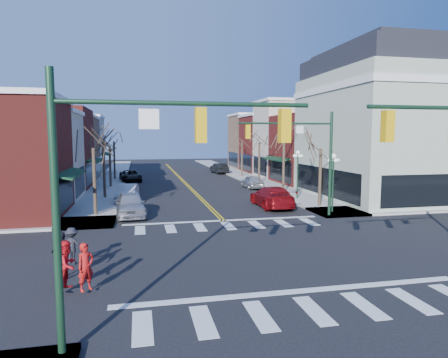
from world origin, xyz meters
TOP-DOWN VIEW (x-y plane):
  - ground at (0.00, 0.00)m, footprint 160.00×160.00m
  - sidewalk_left at (-8.75, 20.00)m, footprint 3.50×70.00m
  - sidewalk_right at (8.75, 20.00)m, footprint 3.50×70.00m
  - bldg_left_stucco_a at (-15.50, 19.50)m, footprint 10.00×7.00m
  - bldg_left_brick_b at (-15.50, 27.50)m, footprint 10.00×9.00m
  - bldg_left_tan at (-15.50, 35.75)m, footprint 10.00×7.50m
  - bldg_left_stucco_b at (-15.50, 43.50)m, footprint 10.00×8.00m
  - bldg_right_brick_a at (15.50, 25.75)m, footprint 10.00×8.50m
  - bldg_right_stucco at (15.50, 33.50)m, footprint 10.00×7.00m
  - bldg_right_brick_b at (15.50, 41.00)m, footprint 10.00×8.00m
  - bldg_right_tan at (15.50, 49.00)m, footprint 10.00×8.00m
  - victorian_corner at (16.50, 14.50)m, footprint 12.25×14.25m
  - traffic_mast_near_left at (-5.55, -7.40)m, footprint 6.60×0.28m
  - traffic_mast_far_right at (5.55, 7.40)m, footprint 6.60×0.28m
  - lamppost_corner at (8.20, 8.50)m, footprint 0.36×0.36m
  - lamppost_midblock at (8.20, 15.00)m, footprint 0.36×0.36m
  - tree_left_a at (-8.40, 11.00)m, footprint 0.24×0.24m
  - tree_left_b at (-8.40, 19.00)m, footprint 0.24×0.24m
  - tree_left_c at (-8.40, 27.00)m, footprint 0.24×0.24m
  - tree_left_d at (-8.40, 35.00)m, footprint 0.24×0.24m
  - tree_right_a at (8.40, 11.00)m, footprint 0.24×0.24m
  - tree_right_b at (8.40, 19.00)m, footprint 0.24×0.24m
  - tree_right_c at (8.40, 27.00)m, footprint 0.24×0.24m
  - tree_right_d at (8.40, 35.00)m, footprint 0.24×0.24m
  - car_left_near at (-6.02, 10.64)m, footprint 2.29×5.03m
  - car_left_mid at (-6.40, 16.88)m, footprint 2.00×4.62m
  - car_left_far at (-6.40, 32.43)m, footprint 2.96×5.32m
  - car_right_near at (4.80, 11.93)m, footprint 2.36×5.73m
  - car_right_mid at (6.40, 23.17)m, footprint 1.87×4.21m
  - car_right_far at (6.40, 40.68)m, footprint 2.16×4.84m
  - pedestrian_red_a at (-7.30, -3.28)m, footprint 0.74×0.71m
  - pedestrian_red_b at (-7.96, -3.04)m, footprint 0.96×1.06m
  - pedestrian_dark_a at (-8.39, -1.54)m, footprint 1.09×0.93m
  - pedestrian_dark_b at (-8.27, 0.04)m, footprint 1.07×0.70m

SIDE VIEW (x-z plane):
  - ground at x=0.00m, z-range 0.00..0.00m
  - sidewalk_left at x=-8.75m, z-range 0.00..0.15m
  - sidewalk_right at x=8.75m, z-range 0.00..0.15m
  - car_right_mid at x=6.40m, z-range 0.00..1.41m
  - car_left_far at x=-6.40m, z-range 0.00..1.41m
  - car_left_mid at x=-6.40m, z-range 0.00..1.48m
  - car_right_far at x=6.40m, z-range 0.00..1.54m
  - car_right_near at x=4.80m, z-range 0.00..1.66m
  - car_left_near at x=-6.02m, z-range 0.00..1.67m
  - pedestrian_dark_b at x=-8.27m, z-range 0.15..1.70m
  - pedestrian_red_a at x=-7.30m, z-range 0.15..1.86m
  - pedestrian_dark_a at x=-8.39m, z-range 0.15..1.91m
  - pedestrian_red_b at x=-7.96m, z-range 0.15..1.93m
  - tree_left_c at x=-8.40m, z-range 0.00..4.55m
  - tree_right_a at x=8.40m, z-range 0.00..4.62m
  - tree_left_a at x=-8.40m, z-range 0.00..4.76m
  - tree_right_c at x=8.40m, z-range 0.00..4.83m
  - tree_left_d at x=-8.40m, z-range 0.00..4.90m
  - tree_right_d at x=8.40m, z-range 0.00..4.97m
  - tree_left_b at x=-8.40m, z-range 0.00..5.04m
  - tree_right_b at x=8.40m, z-range 0.00..5.18m
  - lamppost_corner at x=8.20m, z-range 0.80..5.13m
  - lamppost_midblock at x=8.20m, z-range 0.80..5.13m
  - bldg_left_stucco_a at x=-15.50m, z-range 0.00..7.50m
  - bldg_left_tan at x=-15.50m, z-range 0.00..7.80m
  - bldg_right_brick_a at x=15.50m, z-range 0.00..8.00m
  - bldg_left_stucco_b at x=-15.50m, z-range 0.00..8.20m
  - bldg_left_brick_b at x=-15.50m, z-range 0.00..8.50m
  - bldg_right_brick_b at x=15.50m, z-range 0.00..8.50m
  - bldg_right_tan at x=15.50m, z-range 0.00..9.00m
  - traffic_mast_near_left at x=-5.55m, z-range 1.11..8.31m
  - traffic_mast_far_right at x=5.55m, z-range 1.11..8.31m
  - bldg_right_stucco at x=15.50m, z-range 0.00..10.00m
  - victorian_corner at x=16.50m, z-range 0.01..13.31m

